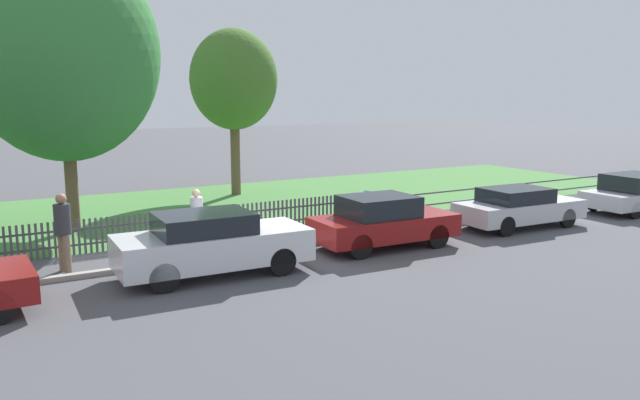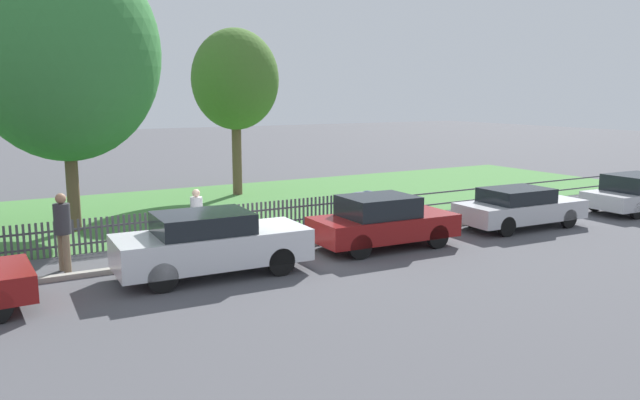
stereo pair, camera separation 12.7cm
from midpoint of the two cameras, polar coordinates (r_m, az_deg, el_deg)
name	(u,v)px [view 1 (the left image)]	position (r m, az deg, el deg)	size (l,w,h in m)	color
ground_plane	(241,257)	(15.96, -7.47, -5.16)	(120.00, 120.00, 0.00)	#4C4C51
kerb_stone	(239,254)	(16.03, -7.61, -4.88)	(41.20, 0.20, 0.12)	#9E998E
grass_strip	(160,211)	(22.59, -14.59, -0.99)	(41.20, 9.80, 0.01)	#477F3D
park_fence	(209,223)	(17.93, -10.36, -2.08)	(41.20, 0.05, 0.92)	#4C4C51
parked_car_navy_estate	(212,243)	(14.29, -10.12, -3.89)	(4.38, 1.87, 1.46)	silver
parked_car_red_compact	(383,221)	(16.69, 5.52, -1.95)	(3.96, 1.82, 1.41)	maroon
parked_car_white_van	(519,207)	(20.06, 17.53, -0.61)	(4.15, 1.79, 1.24)	#BCBCC1
parked_car_grey_coupe	(638,193)	(24.34, 26.92, 0.59)	(4.21, 1.87, 1.33)	#BCBCC1
covered_motorcycle	(360,207)	(18.70, 3.45, -0.68)	(1.89, 0.92, 1.19)	black
tree_behind_motorcycle	(63,52)	(19.78, -22.64, 12.36)	(5.46, 5.46, 8.39)	brown
tree_mid_park	(234,80)	(25.44, -8.04, 10.80)	(3.47, 3.47, 6.64)	brown
pedestrian_near_fence	(63,228)	(15.44, -22.66, -2.38)	(0.46, 0.46, 1.84)	#7F6B51
pedestrian_by_lamp	(197,215)	(16.79, -11.40, -1.37)	(0.42, 0.42, 1.60)	black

